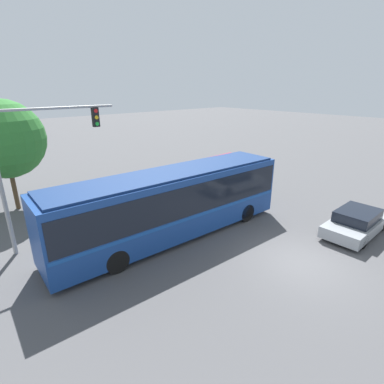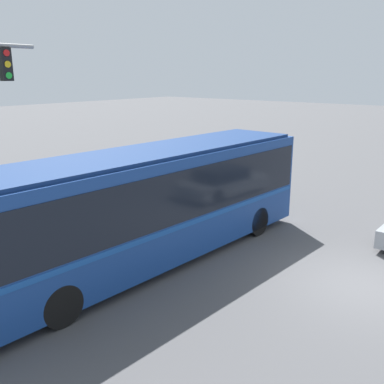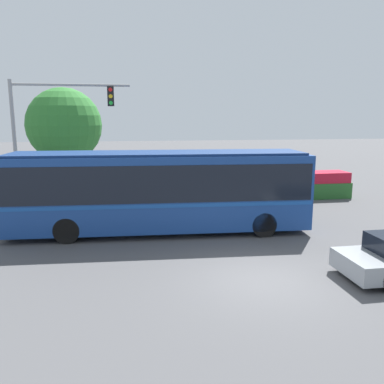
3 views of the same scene
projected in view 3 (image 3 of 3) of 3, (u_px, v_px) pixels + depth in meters
The scene contains 5 objects.
ground_plane at pixel (262, 280), 11.68m from camera, with size 140.00×140.00×0.00m, color #4C4C4F.
city_bus at pixel (159, 187), 16.19m from camera, with size 12.34×3.16×3.35m.
traffic_light_pole at pixel (45, 127), 18.25m from camera, with size 5.39×0.24×6.40m.
flowering_hedge at pixel (279, 186), 23.25m from camera, with size 8.41×1.53×1.53m.
street_tree_left at pixel (64, 125), 23.81m from camera, with size 4.46×4.46×6.48m.
Camera 3 is at (-3.82, -10.51, 4.73)m, focal length 37.05 mm.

